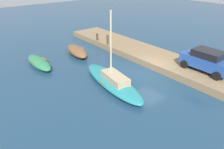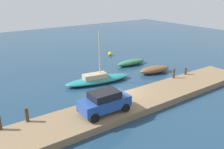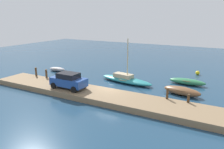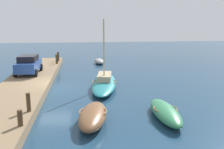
{
  "view_description": "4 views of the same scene",
  "coord_description": "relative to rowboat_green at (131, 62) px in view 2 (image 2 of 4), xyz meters",
  "views": [
    {
      "loc": [
        -10.57,
        12.62,
        7.73
      ],
      "look_at": [
        0.06,
        3.97,
        0.89
      ],
      "focal_mm": 34.29,
      "sensor_mm": 36.0,
      "label": 1
    },
    {
      "loc": [
        -12.17,
        -15.8,
        9.23
      ],
      "look_at": [
        1.46,
        3.51,
        0.74
      ],
      "focal_mm": 38.49,
      "sensor_mm": 36.0,
      "label": 2
    },
    {
      "loc": [
        11.22,
        -19.76,
        7.91
      ],
      "look_at": [
        -1.4,
        3.06,
        1.03
      ],
      "focal_mm": 35.85,
      "sensor_mm": 36.0,
      "label": 3
    },
    {
      "loc": [
        19.31,
        2.36,
        5.28
      ],
      "look_at": [
        0.73,
        4.5,
        1.21
      ],
      "focal_mm": 40.3,
      "sensor_mm": 36.0,
      "label": 4
    }
  ],
  "objects": [
    {
      "name": "marker_buoy",
      "position": [
        0.39,
        5.28,
        -0.07
      ],
      "size": [
        0.57,
        0.57,
        0.57
      ],
      "primitive_type": "sphere",
      "color": "yellow",
      "rests_on": "ground_plane"
    },
    {
      "name": "mooring_post_east",
      "position": [
        1.46,
        -7.3,
        0.58
      ],
      "size": [
        0.24,
        0.24,
        0.75
      ],
      "primitive_type": "cylinder",
      "color": "#47331E",
      "rests_on": "dock_platform"
    },
    {
      "name": "mooring_post_mid_west",
      "position": [
        -15.31,
        -7.3,
        0.72
      ],
      "size": [
        0.25,
        0.25,
        1.03
      ],
      "primitive_type": "cylinder",
      "color": "#47331E",
      "rests_on": "dock_platform"
    },
    {
      "name": "parked_car",
      "position": [
        -10.21,
        -9.25,
        1.06
      ],
      "size": [
        3.83,
        1.95,
        1.66
      ],
      "rotation": [
        0.0,
        0.0,
        -0.01
      ],
      "color": "#234793",
      "rests_on": "dock_platform"
    },
    {
      "name": "dock_platform",
      "position": [
        -6.74,
        -8.88,
        -0.08
      ],
      "size": [
        26.16,
        3.67,
        0.56
      ],
      "primitive_type": "cube",
      "color": "#846B4C",
      "rests_on": "ground_plane"
    },
    {
      "name": "ground_plane",
      "position": [
        -6.74,
        -6.74,
        -0.36
      ],
      "size": [
        84.0,
        84.0,
        0.0
      ],
      "primitive_type": "plane",
      "color": "navy"
    },
    {
      "name": "rowboat_green",
      "position": [
        0.0,
        0.0,
        0.0
      ],
      "size": [
        4.22,
        1.34,
        0.7
      ],
      "rotation": [
        0.0,
        0.0,
        -0.02
      ],
      "color": "#2D7A4C",
      "rests_on": "ground_plane"
    },
    {
      "name": "mooring_post_mid_east",
      "position": [
        -0.4,
        -7.3,
        0.7
      ],
      "size": [
        0.22,
        0.22,
        1.0
      ],
      "primitive_type": "cylinder",
      "color": "#47331E",
      "rests_on": "dock_platform"
    },
    {
      "name": "rowboat_brown",
      "position": [
        0.24,
        -3.96,
        0.07
      ],
      "size": [
        4.06,
        2.02,
        0.83
      ],
      "rotation": [
        0.0,
        0.0,
        -0.17
      ],
      "color": "brown",
      "rests_on": "ground_plane"
    },
    {
      "name": "sailboat_teal",
      "position": [
        -6.74,
        -2.78,
        0.05
      ],
      "size": [
        7.24,
        2.85,
        5.36
      ],
      "rotation": [
        0.0,
        0.0,
        -0.15
      ],
      "color": "teal",
      "rests_on": "ground_plane"
    }
  ]
}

